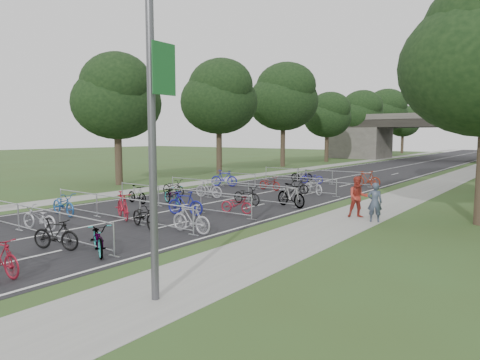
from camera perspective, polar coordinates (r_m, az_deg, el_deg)
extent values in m
cube|color=black|center=(56.77, 21.05, 1.77)|extent=(11.00, 140.00, 0.01)
cube|color=gray|center=(55.10, 29.07, 1.30)|extent=(3.00, 140.00, 0.01)
cube|color=gray|center=(59.27, 14.07, 2.16)|extent=(2.00, 140.00, 0.01)
cube|color=silver|center=(56.77, 21.05, 1.77)|extent=(0.12, 140.00, 0.00)
cube|color=#484640|center=(74.56, 15.83, 4.78)|extent=(8.00, 8.00, 5.00)
cube|color=black|center=(71.20, 24.61, 6.92)|extent=(30.00, 8.00, 1.20)
cube|color=#484640|center=(67.53, 23.94, 7.87)|extent=(30.00, 0.40, 0.90)
cube|color=#484640|center=(74.94, 25.28, 7.58)|extent=(30.00, 0.40, 0.90)
cylinder|color=#4C4C51|center=(9.76, -11.67, 7.10)|extent=(0.18, 0.18, 8.00)
cube|color=#185524|center=(9.55, -10.11, 14.39)|extent=(0.03, 0.65, 1.10)
cylinder|color=#33261C|center=(34.01, -15.89, 2.92)|extent=(0.56, 0.56, 4.20)
ellipsoid|color=black|center=(34.06, -16.09, 9.85)|extent=(6.72, 6.72, 5.51)
sphere|color=black|center=(33.40, -16.23, 12.24)|extent=(5.38, 5.38, 5.38)
sphere|color=black|center=(34.71, -15.89, 8.39)|extent=(4.37, 4.37, 4.37)
sphere|color=black|center=(21.26, 29.01, 10.50)|extent=(4.66, 4.66, 4.66)
cylinder|color=#33261C|center=(42.31, -2.80, 4.06)|extent=(0.56, 0.56, 4.72)
ellipsoid|color=black|center=(42.41, -2.83, 10.32)|extent=(7.56, 7.56, 6.20)
sphere|color=black|center=(41.79, -2.65, 12.47)|extent=(6.05, 6.05, 6.05)
sphere|color=black|center=(43.05, -2.91, 9.00)|extent=(4.91, 4.91, 4.91)
cylinder|color=#33261C|center=(52.08, 5.73, 4.69)|extent=(0.56, 0.56, 5.25)
ellipsoid|color=black|center=(52.22, 5.79, 10.34)|extent=(8.40, 8.40, 6.89)
sphere|color=black|center=(51.64, 6.09, 12.26)|extent=(6.72, 6.72, 6.72)
sphere|color=black|center=(52.84, 5.59, 9.15)|extent=(5.46, 5.46, 5.46)
cylinder|color=#33261C|center=(62.65, 11.47, 4.33)|extent=(0.56, 0.56, 4.20)
ellipsoid|color=black|center=(62.67, 11.55, 8.10)|extent=(6.72, 6.72, 5.51)
sphere|color=black|center=(62.03, 11.88, 9.36)|extent=(5.38, 5.38, 5.38)
sphere|color=black|center=(63.31, 11.32, 7.32)|extent=(4.37, 4.37, 4.37)
cylinder|color=#33261C|center=(73.64, 15.54, 4.67)|extent=(0.56, 0.56, 4.72)
ellipsoid|color=black|center=(73.69, 15.64, 8.27)|extent=(7.56, 7.56, 6.20)
sphere|color=black|center=(73.09, 15.97, 9.47)|extent=(6.05, 6.05, 6.05)
sphere|color=black|center=(74.31, 15.40, 7.53)|extent=(4.91, 4.91, 4.91)
cylinder|color=#33261C|center=(84.90, 18.54, 4.90)|extent=(0.56, 0.56, 5.25)
ellipsoid|color=black|center=(84.99, 18.66, 8.37)|extent=(8.40, 8.40, 6.89)
sphere|color=black|center=(84.42, 18.98, 9.52)|extent=(6.72, 6.72, 6.72)
sphere|color=black|center=(85.58, 18.42, 7.66)|extent=(5.46, 5.46, 5.46)
cylinder|color=#33261C|center=(96.35, 20.82, 4.60)|extent=(0.56, 0.56, 4.20)
ellipsoid|color=black|center=(96.37, 20.91, 7.05)|extent=(6.72, 6.72, 5.51)
sphere|color=black|center=(95.77, 21.21, 7.85)|extent=(5.38, 5.38, 5.38)
sphere|color=black|center=(96.97, 20.69, 6.55)|extent=(4.37, 4.37, 4.37)
cylinder|color=#ACAFB4|center=(17.79, -25.39, -3.45)|extent=(9.20, 0.04, 0.04)
cylinder|color=#ACAFB4|center=(17.94, -25.26, -6.19)|extent=(9.20, 0.04, 0.04)
cylinder|color=#ACAFB4|center=(19.23, -27.44, -4.39)|extent=(0.05, 0.05, 1.10)
cube|color=#ACAFB4|center=(19.33, -27.36, -5.95)|extent=(0.50, 0.08, 0.03)
cylinder|color=#ACAFB4|center=(16.55, -22.84, -5.77)|extent=(0.05, 0.05, 1.10)
cube|color=#ACAFB4|center=(16.66, -22.76, -7.57)|extent=(0.50, 0.08, 0.03)
cylinder|color=#ACAFB4|center=(14.03, -16.48, -7.61)|extent=(0.05, 0.05, 1.10)
cube|color=#ACAFB4|center=(14.16, -16.41, -9.71)|extent=(0.50, 0.08, 0.03)
cylinder|color=#ACAFB4|center=(19.68, -16.06, -2.24)|extent=(9.20, 0.04, 0.04)
cylinder|color=#ACAFB4|center=(19.82, -15.99, -4.73)|extent=(9.20, 0.04, 0.04)
cylinder|color=#ACAFB4|center=(23.56, -22.76, -2.38)|extent=(0.05, 0.05, 1.10)
cube|color=#ACAFB4|center=(23.64, -22.71, -3.66)|extent=(0.50, 0.08, 0.03)
cylinder|color=#ACAFB4|center=(20.99, -18.54, -3.20)|extent=(0.05, 0.05, 1.10)
cube|color=#ACAFB4|center=(21.08, -18.49, -4.63)|extent=(0.50, 0.08, 0.03)
cylinder|color=#ACAFB4|center=(18.57, -13.17, -4.21)|extent=(0.05, 0.05, 1.10)
cube|color=#ACAFB4|center=(18.67, -13.13, -5.83)|extent=(0.50, 0.08, 0.03)
cylinder|color=#ACAFB4|center=(16.36, -6.25, -5.46)|extent=(0.05, 0.05, 1.10)
cube|color=#ACAFB4|center=(16.48, -6.23, -7.29)|extent=(0.50, 0.08, 0.03)
cylinder|color=#ACAFB4|center=(22.14, -8.18, -1.17)|extent=(9.20, 0.04, 0.04)
cylinder|color=#ACAFB4|center=(22.27, -8.14, -3.40)|extent=(9.20, 0.04, 0.04)
cylinder|color=#ACAFB4|center=(25.66, -15.41, -1.48)|extent=(0.05, 0.05, 1.10)
cube|color=#ACAFB4|center=(25.73, -15.38, -2.66)|extent=(0.50, 0.08, 0.03)
cylinder|color=#ACAFB4|center=(23.31, -10.81, -2.10)|extent=(0.05, 0.05, 1.10)
cube|color=#ACAFB4|center=(23.39, -10.79, -3.40)|extent=(0.50, 0.08, 0.03)
cylinder|color=#ACAFB4|center=(21.16, -5.23, -2.84)|extent=(0.05, 0.05, 1.10)
cube|color=#ACAFB4|center=(21.25, -5.21, -4.26)|extent=(0.50, 0.08, 0.03)
cylinder|color=#ACAFB4|center=(19.25, 1.55, -3.70)|extent=(0.05, 0.05, 1.10)
cube|color=#ACAFB4|center=(19.35, 1.55, -5.26)|extent=(0.50, 0.08, 0.03)
cylinder|color=#ACAFB4|center=(25.10, -1.68, -0.27)|extent=(9.20, 0.04, 0.04)
cylinder|color=#ACAFB4|center=(25.20, -1.67, -2.24)|extent=(9.20, 0.04, 0.04)
cylinder|color=#ACAFB4|center=(28.24, -8.97, -0.66)|extent=(0.05, 0.05, 1.10)
cube|color=#ACAFB4|center=(28.31, -8.95, -1.74)|extent=(0.50, 0.08, 0.03)
cylinder|color=#ACAFB4|center=(26.14, -4.30, -1.14)|extent=(0.05, 0.05, 1.10)
cube|color=#ACAFB4|center=(26.21, -4.29, -2.30)|extent=(0.50, 0.08, 0.03)
cylinder|color=#ACAFB4|center=(24.23, 1.16, -1.69)|extent=(0.05, 0.05, 1.10)
cube|color=#ACAFB4|center=(24.31, 1.15, -2.94)|extent=(0.50, 0.08, 0.03)
cylinder|color=#ACAFB4|center=(22.59, 7.47, -2.30)|extent=(0.05, 0.05, 1.10)
cube|color=#ACAFB4|center=(22.67, 7.45, -3.64)|extent=(0.50, 0.08, 0.03)
cylinder|color=#ACAFB4|center=(29.14, 4.49, 0.58)|extent=(9.20, 0.04, 0.04)
cylinder|color=#ACAFB4|center=(29.24, 4.48, -1.11)|extent=(9.20, 0.04, 0.04)
cylinder|color=#ACAFB4|center=(31.89, -2.49, 0.16)|extent=(0.05, 0.05, 1.10)
cube|color=#ACAFB4|center=(31.95, -2.49, -0.79)|extent=(0.50, 0.08, 0.03)
cylinder|color=#ACAFB4|center=(30.04, 2.02, -0.20)|extent=(0.05, 0.05, 1.10)
cube|color=#ACAFB4|center=(30.10, 2.02, -1.21)|extent=(0.50, 0.08, 0.03)
cylinder|color=#ACAFB4|center=(28.40, 7.09, -0.60)|extent=(0.05, 0.05, 1.10)
cube|color=#ACAFB4|center=(28.47, 7.08, -1.67)|extent=(0.50, 0.08, 0.03)
cylinder|color=#ACAFB4|center=(27.01, 12.73, -1.04)|extent=(0.05, 0.05, 1.10)
cube|color=#ACAFB4|center=(27.08, 12.70, -2.16)|extent=(0.50, 0.08, 0.03)
cylinder|color=#ACAFB4|center=(34.33, 9.90, 1.33)|extent=(9.20, 0.04, 0.04)
cylinder|color=#ACAFB4|center=(34.41, 9.88, -0.11)|extent=(9.20, 0.04, 0.04)
cylinder|color=#ACAFB4|center=(36.69, 3.49, 0.92)|extent=(0.05, 0.05, 1.10)
cube|color=#ACAFB4|center=(36.74, 3.49, 0.09)|extent=(0.50, 0.08, 0.03)
cylinder|color=#ACAFB4|center=(35.10, 7.66, 0.65)|extent=(0.05, 0.05, 1.10)
cube|color=#ACAFB4|center=(35.15, 7.65, -0.22)|extent=(0.50, 0.08, 0.03)
cylinder|color=#ACAFB4|center=(33.70, 12.21, 0.34)|extent=(0.05, 0.05, 1.10)
cube|color=#ACAFB4|center=(33.76, 12.19, -0.56)|extent=(0.50, 0.08, 0.03)
cylinder|color=#ACAFB4|center=(32.54, 17.11, 0.02)|extent=(0.05, 0.05, 1.10)
cube|color=#ACAFB4|center=(32.60, 17.08, -0.92)|extent=(0.50, 0.08, 0.03)
imported|color=#B0B0B8|center=(18.97, -25.25, -4.60)|extent=(1.95, 0.97, 0.98)
imported|color=black|center=(15.46, -23.36, -6.68)|extent=(1.83, 1.08, 1.06)
imported|color=#ACAFB4|center=(14.45, -18.38, -7.42)|extent=(2.05, 1.51, 1.03)
imported|color=#1B5099|center=(21.87, -22.48, -3.02)|extent=(2.10, 0.90, 1.08)
imported|color=maroon|center=(19.98, -15.39, -3.33)|extent=(2.13, 1.43, 1.25)
imported|color=black|center=(17.96, -12.70, -4.68)|extent=(2.04, 1.13, 1.02)
imported|color=#A8A8AF|center=(16.70, -6.55, -5.16)|extent=(1.92, 0.59, 1.14)
imported|color=#ACAFB4|center=(24.42, -13.58, -1.91)|extent=(1.71, 0.62, 1.01)
imported|color=#ACAFB4|center=(23.89, -8.94, -1.99)|extent=(2.02, 1.17, 1.00)
imported|color=navy|center=(20.43, -7.31, -3.11)|extent=(1.98, 0.95, 1.15)
imported|color=maroon|center=(20.78, -0.45, -3.28)|extent=(1.76, 0.88, 0.88)
imported|color=black|center=(27.16, -8.87, -0.99)|extent=(2.02, 0.82, 1.04)
imported|color=#A09FA7|center=(25.97, -4.19, -1.15)|extent=(1.94, 0.76, 1.13)
imported|color=black|center=(23.36, 0.91, -2.05)|extent=(2.07, 1.03, 1.04)
imported|color=#ACAFB4|center=(22.72, 6.81, -2.07)|extent=(2.13, 1.15, 1.23)
imported|color=#1C1A94|center=(31.66, -2.13, 0.22)|extent=(2.08, 1.28, 1.21)
imported|color=maroon|center=(29.54, 3.98, -0.45)|extent=(1.90, 0.87, 0.96)
imported|color=black|center=(27.77, 7.57, -0.86)|extent=(1.70, 0.59, 1.00)
imported|color=#B2B3BA|center=(27.78, 9.78, -0.82)|extent=(2.10, 1.66, 1.07)
imported|color=#ACAFB4|center=(35.24, 8.22, 0.63)|extent=(1.83, 0.98, 1.06)
imported|color=navy|center=(34.05, 9.56, 0.30)|extent=(1.85, 1.28, 0.92)
imported|color=maroon|center=(32.62, 16.61, 0.13)|extent=(2.02, 0.67, 1.20)
imported|color=#353E4F|center=(19.58, 17.53, -2.88)|extent=(0.75, 0.64, 1.73)
imported|color=#9E2D22|center=(20.40, 15.45, -2.23)|extent=(1.16, 1.10, 1.90)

